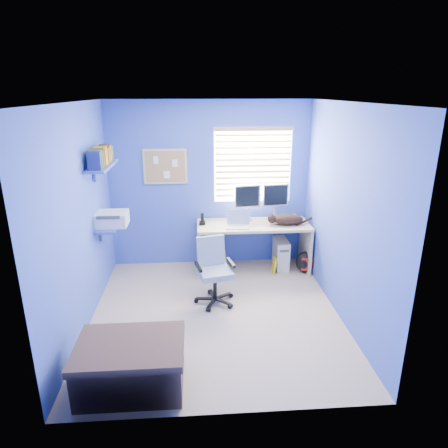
{
  "coord_description": "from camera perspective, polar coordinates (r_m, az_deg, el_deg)",
  "views": [
    {
      "loc": [
        -0.21,
        -4.3,
        2.62
      ],
      "look_at": [
        0.15,
        0.65,
        0.95
      ],
      "focal_mm": 32.0,
      "sensor_mm": 36.0,
      "label": 1
    }
  ],
  "objects": [
    {
      "name": "monitor_right",
      "position": [
        6.14,
        7.32,
        3.26
      ],
      "size": [
        0.41,
        0.17,
        0.54
      ],
      "primitive_type": "cube",
      "rotation": [
        0.0,
        0.0,
        0.12
      ],
      "color": "silver",
      "rests_on": "desk"
    },
    {
      "name": "monitor_left",
      "position": [
        6.03,
        3.32,
        3.09
      ],
      "size": [
        0.42,
        0.19,
        0.54
      ],
      "primitive_type": "cube",
      "rotation": [
        0.0,
        0.0,
        0.19
      ],
      "color": "silver",
      "rests_on": "desk"
    },
    {
      "name": "floor",
      "position": [
        5.04,
        -1.19,
        -12.74
      ],
      "size": [
        3.0,
        3.2,
        0.0
      ],
      "primitive_type": "cube",
      "color": "tan",
      "rests_on": "ground"
    },
    {
      "name": "drawer_boxes",
      "position": [
        6.07,
        -1.37,
        -5.55
      ],
      "size": [
        0.35,
        0.28,
        0.27
      ],
      "primitive_type": "cube",
      "color": "tan",
      "rests_on": "floor"
    },
    {
      "name": "wall_left",
      "position": [
        4.69,
        -19.93,
        0.48
      ],
      "size": [
        0.01,
        3.2,
        2.5
      ],
      "primitive_type": "cube",
      "color": "#4057C9",
      "rests_on": "ground"
    },
    {
      "name": "wall_right",
      "position": [
        4.82,
        16.8,
        1.3
      ],
      "size": [
        0.01,
        3.2,
        2.5
      ],
      "primitive_type": "cube",
      "color": "#4057C9",
      "rests_on": "ground"
    },
    {
      "name": "wall_back",
      "position": [
        6.06,
        -2.08,
        5.52
      ],
      "size": [
        3.0,
        0.01,
        2.5
      ],
      "primitive_type": "cube",
      "color": "#4057C9",
      "rests_on": "ground"
    },
    {
      "name": "office_chair",
      "position": [
        5.17,
        -1.44,
        -7.85
      ],
      "size": [
        0.59,
        0.59,
        0.84
      ],
      "color": "black",
      "rests_on": "floor"
    },
    {
      "name": "wall_shelves",
      "position": [
        5.31,
        -16.55,
        4.92
      ],
      "size": [
        0.42,
        0.9,
        1.05
      ],
      "color": "#3C51B1",
      "rests_on": "ground"
    },
    {
      "name": "yellow_book",
      "position": [
        6.07,
        7.16,
        -5.88
      ],
      "size": [
        0.03,
        0.17,
        0.24
      ],
      "primitive_type": "cube",
      "color": "yellow",
      "rests_on": "floor"
    },
    {
      "name": "phone",
      "position": [
        5.86,
        -3.12,
        0.74
      ],
      "size": [
        0.09,
        0.11,
        0.17
      ],
      "primitive_type": "cube",
      "rotation": [
        0.0,
        0.0,
        -0.02
      ],
      "color": "black",
      "rests_on": "desk"
    },
    {
      "name": "bed_corner",
      "position": [
        3.97,
        -13.13,
        -19.01
      ],
      "size": [
        0.94,
        0.67,
        0.45
      ],
      "primitive_type": "cube",
      "color": "#493226",
      "rests_on": "floor"
    },
    {
      "name": "cd_spindle",
      "position": [
        6.21,
        9.65,
        1.06
      ],
      "size": [
        0.13,
        0.13,
        0.07
      ],
      "primitive_type": "cylinder",
      "color": "silver",
      "rests_on": "desk"
    },
    {
      "name": "desk",
      "position": [
        6.05,
        4.13,
        -3.28
      ],
      "size": [
        1.66,
        0.65,
        0.74
      ],
      "primitive_type": "cube",
      "color": "tan",
      "rests_on": "floor"
    },
    {
      "name": "laptop",
      "position": [
        5.72,
        2.03,
        0.58
      ],
      "size": [
        0.36,
        0.3,
        0.22
      ],
      "primitive_type": "cube",
      "rotation": [
        0.0,
        0.0,
        -0.13
      ],
      "color": "silver",
      "rests_on": "desk"
    },
    {
      "name": "tower_pc",
      "position": [
        6.23,
        8.12,
        -4.19
      ],
      "size": [
        0.19,
        0.44,
        0.45
      ],
      "primitive_type": "cube",
      "rotation": [
        0.0,
        0.0,
        -0.0
      ],
      "color": "beige",
      "rests_on": "floor"
    },
    {
      "name": "ceiling",
      "position": [
        4.3,
        -1.42,
        17.01
      ],
      "size": [
        3.0,
        3.2,
        0.0
      ],
      "primitive_type": "cube",
      "color": "white",
      "rests_on": "wall_back"
    },
    {
      "name": "backpack",
      "position": [
        6.14,
        11.57,
        -5.33
      ],
      "size": [
        0.34,
        0.3,
        0.34
      ],
      "primitive_type": "ellipsoid",
      "rotation": [
        0.0,
        0.0,
        -0.33
      ],
      "color": "black",
      "rests_on": "floor"
    },
    {
      "name": "cat",
      "position": [
        5.92,
        9.1,
        0.66
      ],
      "size": [
        0.45,
        0.24,
        0.16
      ],
      "primitive_type": "ellipsoid",
      "rotation": [
        0.0,
        0.0,
        0.02
      ],
      "color": "black",
      "rests_on": "desk"
    },
    {
      "name": "mug",
      "position": [
        6.14,
        9.43,
        1.02
      ],
      "size": [
        0.1,
        0.09,
        0.1
      ],
      "primitive_type": "imported",
      "color": "#227A19",
      "rests_on": "desk"
    },
    {
      "name": "wall_front",
      "position": [
        3.03,
        0.29,
        -8.25
      ],
      "size": [
        3.0,
        0.01,
        2.5
      ],
      "primitive_type": "cube",
      "color": "#4057C9",
      "rests_on": "ground"
    },
    {
      "name": "window_blinds",
      "position": [
        6.02,
        4.15,
        8.33
      ],
      "size": [
        1.15,
        0.05,
        1.1
      ],
      "color": "white",
      "rests_on": "ground"
    },
    {
      "name": "corkboard",
      "position": [
        5.99,
        -8.4,
        8.12
      ],
      "size": [
        0.64,
        0.02,
        0.52
      ],
      "color": "tan",
      "rests_on": "ground"
    }
  ]
}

